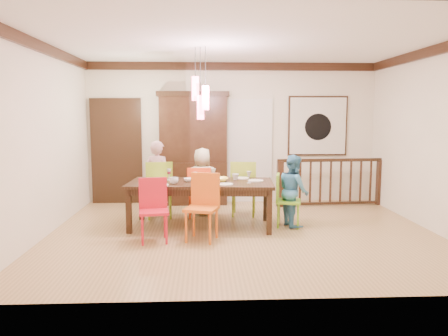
{
  "coord_description": "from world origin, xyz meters",
  "views": [
    {
      "loc": [
        -0.6,
        -6.65,
        1.84
      ],
      "look_at": [
        -0.27,
        0.49,
        0.96
      ],
      "focal_mm": 35.0,
      "sensor_mm": 36.0,
      "label": 1
    }
  ],
  "objects_px": {
    "chair_far_left": "(159,185)",
    "chair_end_right": "(288,197)",
    "balustrade": "(331,181)",
    "person_end_right": "(294,190)",
    "dining_table": "(201,186)",
    "person_far_mid": "(202,182)",
    "person_far_left": "(158,178)",
    "china_hutch": "(193,148)"
  },
  "relations": [
    {
      "from": "balustrade",
      "to": "person_far_left",
      "type": "bearing_deg",
      "value": -171.24
    },
    {
      "from": "china_hutch",
      "to": "balustrade",
      "type": "bearing_deg",
      "value": -7.13
    },
    {
      "from": "balustrade",
      "to": "person_end_right",
      "type": "height_order",
      "value": "person_end_right"
    },
    {
      "from": "chair_end_right",
      "to": "balustrade",
      "type": "height_order",
      "value": "balustrade"
    },
    {
      "from": "person_end_right",
      "to": "dining_table",
      "type": "bearing_deg",
      "value": 78.71
    },
    {
      "from": "person_far_left",
      "to": "person_far_mid",
      "type": "xyz_separation_m",
      "value": [
        0.81,
        -0.01,
        -0.07
      ]
    },
    {
      "from": "balustrade",
      "to": "person_far_left",
      "type": "height_order",
      "value": "person_far_left"
    },
    {
      "from": "chair_end_right",
      "to": "person_far_left",
      "type": "relative_size",
      "value": 0.63
    },
    {
      "from": "chair_far_left",
      "to": "chair_end_right",
      "type": "relative_size",
      "value": 1.18
    },
    {
      "from": "china_hutch",
      "to": "person_far_left",
      "type": "height_order",
      "value": "china_hutch"
    },
    {
      "from": "dining_table",
      "to": "chair_end_right",
      "type": "xyz_separation_m",
      "value": [
        1.43,
        -0.05,
        -0.18
      ]
    },
    {
      "from": "chair_end_right",
      "to": "person_far_left",
      "type": "xyz_separation_m",
      "value": [
        -2.22,
        0.89,
        0.19
      ]
    },
    {
      "from": "dining_table",
      "to": "chair_end_right",
      "type": "distance_m",
      "value": 1.45
    },
    {
      "from": "balustrade",
      "to": "person_far_left",
      "type": "xyz_separation_m",
      "value": [
        -3.4,
        -0.72,
        0.19
      ]
    },
    {
      "from": "chair_end_right",
      "to": "balustrade",
      "type": "relative_size",
      "value": 0.39
    },
    {
      "from": "person_far_mid",
      "to": "chair_far_left",
      "type": "bearing_deg",
      "value": 9.56
    },
    {
      "from": "chair_far_left",
      "to": "person_far_mid",
      "type": "bearing_deg",
      "value": -176.11
    },
    {
      "from": "dining_table",
      "to": "chair_far_left",
      "type": "bearing_deg",
      "value": 141.78
    },
    {
      "from": "person_far_mid",
      "to": "chair_end_right",
      "type": "bearing_deg",
      "value": 147.4
    },
    {
      "from": "person_far_mid",
      "to": "china_hutch",
      "type": "bearing_deg",
      "value": -80.79
    },
    {
      "from": "china_hutch",
      "to": "person_far_left",
      "type": "distance_m",
      "value": 1.32
    },
    {
      "from": "chair_end_right",
      "to": "person_far_mid",
      "type": "height_order",
      "value": "person_far_mid"
    },
    {
      "from": "chair_far_left",
      "to": "person_end_right",
      "type": "xyz_separation_m",
      "value": [
        2.28,
        -0.69,
        0.01
      ]
    },
    {
      "from": "chair_far_left",
      "to": "chair_end_right",
      "type": "xyz_separation_m",
      "value": [
        2.18,
        -0.75,
        -0.09
      ]
    },
    {
      "from": "dining_table",
      "to": "person_far_mid",
      "type": "distance_m",
      "value": 0.83
    },
    {
      "from": "chair_far_left",
      "to": "person_far_left",
      "type": "relative_size",
      "value": 0.74
    },
    {
      "from": "chair_end_right",
      "to": "person_end_right",
      "type": "bearing_deg",
      "value": -47.64
    },
    {
      "from": "chair_far_left",
      "to": "chair_end_right",
      "type": "height_order",
      "value": "chair_far_left"
    },
    {
      "from": "dining_table",
      "to": "person_far_mid",
      "type": "height_order",
      "value": "person_far_mid"
    },
    {
      "from": "person_end_right",
      "to": "china_hutch",
      "type": "bearing_deg",
      "value": 30.34
    },
    {
      "from": "person_end_right",
      "to": "balustrade",
      "type": "bearing_deg",
      "value": -46.1
    },
    {
      "from": "dining_table",
      "to": "chair_far_left",
      "type": "relative_size",
      "value": 2.35
    },
    {
      "from": "person_far_left",
      "to": "china_hutch",
      "type": "bearing_deg",
      "value": -97.15
    },
    {
      "from": "person_far_left",
      "to": "balustrade",
      "type": "bearing_deg",
      "value": -144.73
    },
    {
      "from": "chair_end_right",
      "to": "balustrade",
      "type": "bearing_deg",
      "value": -23.96
    },
    {
      "from": "china_hutch",
      "to": "person_far_left",
      "type": "bearing_deg",
      "value": -120.47
    },
    {
      "from": "china_hutch",
      "to": "person_far_mid",
      "type": "relative_size",
      "value": 1.85
    },
    {
      "from": "china_hutch",
      "to": "person_far_left",
      "type": "xyz_separation_m",
      "value": [
        -0.63,
        -1.07,
        -0.47
      ]
    },
    {
      "from": "chair_end_right",
      "to": "balustrade",
      "type": "distance_m",
      "value": 1.99
    },
    {
      "from": "person_far_left",
      "to": "person_far_mid",
      "type": "relative_size",
      "value": 1.11
    },
    {
      "from": "person_far_left",
      "to": "chair_end_right",
      "type": "bearing_deg",
      "value": -178.48
    },
    {
      "from": "dining_table",
      "to": "person_far_left",
      "type": "relative_size",
      "value": 1.75
    }
  ]
}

